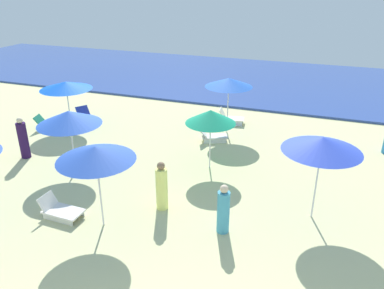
% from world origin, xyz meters
% --- Properties ---
extents(ocean, '(60.00, 13.22, 0.12)m').
position_xyz_m(ocean, '(0.00, 23.39, 0.06)').
color(ocean, '#304A98').
rests_on(ocean, ground_plane).
extents(umbrella_0, '(2.22, 2.22, 2.58)m').
position_xyz_m(umbrella_0, '(-4.10, 4.77, 2.38)').
color(umbrella_0, silver).
rests_on(umbrella_0, ground_plane).
extents(lounge_chair_0_0, '(1.33, 0.71, 0.66)m').
position_xyz_m(lounge_chair_0_0, '(-5.57, 4.69, 0.23)').
color(lounge_chair_0_0, silver).
rests_on(lounge_chair_0_0, ground_plane).
extents(umbrella_1, '(1.89, 1.89, 2.35)m').
position_xyz_m(umbrella_1, '(-2.22, 9.43, 2.10)').
color(umbrella_1, silver).
rests_on(umbrella_1, ground_plane).
extents(umbrella_2, '(2.29, 2.29, 2.68)m').
position_xyz_m(umbrella_2, '(1.76, 7.32, 2.47)').
color(umbrella_2, silver).
rests_on(umbrella_2, ground_plane).
extents(umbrella_3, '(2.17, 2.17, 2.64)m').
position_xyz_m(umbrella_3, '(-2.53, 13.19, 2.43)').
color(umbrella_3, silver).
rests_on(umbrella_3, ground_plane).
extents(lounge_chair_3_0, '(1.37, 1.00, 0.63)m').
position_xyz_m(lounge_chair_3_0, '(-2.86, 11.91, 0.24)').
color(lounge_chair_3_0, silver).
rests_on(lounge_chair_3_0, ground_plane).
extents(lounge_chair_3_1, '(1.32, 0.82, 0.76)m').
position_xyz_m(lounge_chair_3_1, '(-2.68, 14.40, 0.28)').
color(lounge_chair_3_1, silver).
rests_on(lounge_chair_3_1, ground_plane).
extents(umbrella_4, '(2.45, 2.45, 2.29)m').
position_xyz_m(umbrella_4, '(-9.94, 11.25, 2.11)').
color(umbrella_4, silver).
rests_on(umbrella_4, ground_plane).
extents(lounge_chair_4_0, '(1.51, 1.32, 0.69)m').
position_xyz_m(lounge_chair_4_0, '(-9.64, 12.12, 0.26)').
color(lounge_chair_4_0, silver).
rests_on(lounge_chair_4_0, ground_plane).
extents(lounge_chair_4_1, '(1.39, 0.96, 0.67)m').
position_xyz_m(lounge_chair_4_1, '(-10.81, 10.65, 0.25)').
color(lounge_chair_4_1, silver).
rests_on(lounge_chair_4_1, ground_plane).
extents(umbrella_6, '(2.34, 2.34, 2.41)m').
position_xyz_m(umbrella_6, '(-6.97, 7.44, 2.15)').
color(umbrella_6, silver).
rests_on(umbrella_6, ground_plane).
extents(beachgoer_1, '(0.52, 0.52, 1.73)m').
position_xyz_m(beachgoer_1, '(-9.60, 7.73, 0.81)').
color(beachgoer_1, '#291241').
rests_on(beachgoer_1, ground_plane).
extents(beachgoer_2, '(0.45, 0.45, 1.55)m').
position_xyz_m(beachgoer_2, '(-0.64, 5.68, 0.72)').
color(beachgoer_2, '#4399BB').
rests_on(beachgoer_2, ground_plane).
extents(beachgoer_5, '(0.43, 0.43, 1.65)m').
position_xyz_m(beachgoer_5, '(-2.80, 6.20, 0.76)').
color(beachgoer_5, '#EDF079').
rests_on(beachgoer_5, ground_plane).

